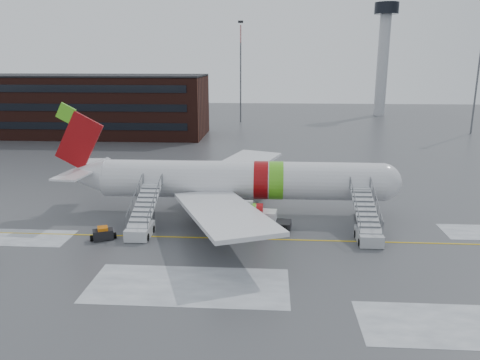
# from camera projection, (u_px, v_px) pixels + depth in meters

# --- Properties ---
(ground) EXTENTS (260.00, 260.00, 0.00)m
(ground) POSITION_uv_depth(u_px,v_px,m) (274.00, 235.00, 41.97)
(ground) COLOR #494C4F
(ground) RESTS_ON ground
(airliner) EXTENTS (35.03, 32.97, 11.18)m
(airliner) POSITION_uv_depth(u_px,v_px,m) (232.00, 180.00, 47.37)
(airliner) COLOR silver
(airliner) RESTS_ON ground
(airstair_fwd) EXTENTS (2.05, 7.70, 3.48)m
(airstair_fwd) POSITION_uv_depth(u_px,v_px,m) (367.00, 228.00, 40.86)
(airstair_fwd) COLOR #ABAFB3
(airstair_fwd) RESTS_ON ground
(airstair_aft) EXTENTS (2.05, 7.70, 3.48)m
(airstair_aft) POSITION_uv_depth(u_px,v_px,m) (142.00, 222.00, 42.13)
(airstair_aft) COLOR silver
(airstair_aft) RESTS_ON ground
(pushback_tug) EXTENTS (3.39, 2.71, 1.82)m
(pushback_tug) POSITION_uv_depth(u_px,v_px,m) (271.00, 222.00, 43.06)
(pushback_tug) COLOR black
(pushback_tug) RESTS_ON ground
(baggage_tractor) EXTENTS (2.36, 1.62, 1.16)m
(baggage_tractor) POSITION_uv_depth(u_px,v_px,m) (103.00, 234.00, 40.88)
(baggage_tractor) COLOR black
(baggage_tractor) RESTS_ON ground
(terminal_building) EXTENTS (62.00, 16.11, 12.30)m
(terminal_building) POSITION_uv_depth(u_px,v_px,m) (55.00, 105.00, 96.36)
(terminal_building) COLOR #3F1E16
(terminal_building) RESTS_ON ground
(control_tower) EXTENTS (6.40, 6.40, 30.00)m
(control_tower) POSITION_uv_depth(u_px,v_px,m) (384.00, 46.00, 127.14)
(control_tower) COLOR #B2B5BA
(control_tower) RESTS_ON ground
(light_mast_far_ne) EXTENTS (1.20, 1.20, 24.25)m
(light_mast_far_ne) POSITION_uv_depth(u_px,v_px,m) (479.00, 67.00, 95.74)
(light_mast_far_ne) COLOR #595B60
(light_mast_far_ne) RESTS_ON ground
(light_mast_far_n) EXTENTS (1.20, 1.20, 24.25)m
(light_mast_far_n) POSITION_uv_depth(u_px,v_px,m) (241.00, 65.00, 114.35)
(light_mast_far_n) COLOR #595B60
(light_mast_far_n) RESTS_ON ground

